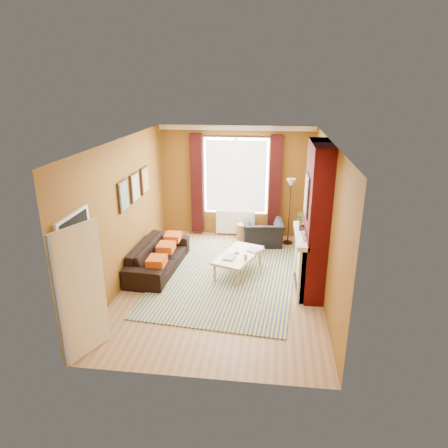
% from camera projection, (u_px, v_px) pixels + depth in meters
% --- Properties ---
extents(ground, '(5.50, 5.50, 0.00)m').
position_uv_depth(ground, '(222.00, 282.00, 7.96)').
color(ground, '#946A43').
rests_on(ground, ground).
extents(room_walls, '(3.82, 5.54, 2.83)m').
position_uv_depth(room_walls, '(256.00, 214.00, 7.69)').
color(room_walls, brown).
rests_on(room_walls, ground).
extents(striped_rug, '(3.03, 3.97, 0.02)m').
position_uv_depth(striped_rug, '(225.00, 277.00, 8.16)').
color(striped_rug, navy).
rests_on(striped_rug, ground).
extents(sofa, '(0.93, 2.11, 0.60)m').
position_uv_depth(sofa, '(158.00, 256.00, 8.41)').
color(sofa, black).
rests_on(sofa, ground).
extents(armchair, '(1.04, 0.93, 0.62)m').
position_uv_depth(armchair, '(263.00, 233.00, 9.70)').
color(armchair, black).
rests_on(armchair, ground).
extents(coffee_table, '(1.03, 1.42, 0.43)m').
position_uv_depth(coffee_table, '(238.00, 256.00, 8.24)').
color(coffee_table, tan).
rests_on(coffee_table, ground).
extents(wicker_stool, '(0.38, 0.38, 0.40)m').
position_uv_depth(wicker_stool, '(243.00, 231.00, 10.11)').
color(wicker_stool, '#A07545').
rests_on(wicker_stool, ground).
extents(floor_lamp, '(0.30, 0.30, 1.63)m').
position_uv_depth(floor_lamp, '(290.00, 193.00, 9.48)').
color(floor_lamp, black).
rests_on(floor_lamp, ground).
extents(book_a, '(0.27, 0.33, 0.03)m').
position_uv_depth(book_a, '(225.00, 257.00, 8.08)').
color(book_a, '#999999').
rests_on(book_a, coffee_table).
extents(book_b, '(0.39, 0.40, 0.02)m').
position_uv_depth(book_b, '(251.00, 248.00, 8.50)').
color(book_b, '#999999').
rests_on(book_b, coffee_table).
extents(mug, '(0.10, 0.10, 0.09)m').
position_uv_depth(mug, '(246.00, 257.00, 7.97)').
color(mug, '#999999').
rests_on(mug, coffee_table).
extents(tv_remote, '(0.15, 0.15, 0.02)m').
position_uv_depth(tv_remote, '(235.00, 253.00, 8.23)').
color(tv_remote, '#29292B').
rests_on(tv_remote, coffee_table).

